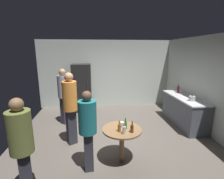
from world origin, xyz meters
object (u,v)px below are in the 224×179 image
object	(u,v)px
refrigerator	(82,88)
plastic_cup_white	(122,125)
wine_bottle_on_counter	(178,90)
person_in_gray_shirt	(64,92)
foreground_table	(122,133)
person_in_olive_shirt	(22,143)
beer_bottle_amber	(119,128)
person_in_teal_shirt	(88,125)
beer_bottle_clear	(124,130)
kettle	(192,98)
person_in_orange_shirt	(70,103)
beer_bottle_green	(125,125)
beer_bottle_brown	(132,128)

from	to	relation	value
refrigerator	plastic_cup_white	xyz separation A→B (m)	(1.01, -3.19, -0.11)
wine_bottle_on_counter	person_in_gray_shirt	size ratio (longest dim) A/B	0.18
wine_bottle_on_counter	person_in_gray_shirt	xyz separation A→B (m)	(-3.73, 0.02, 0.01)
foreground_table	person_in_olive_shirt	distance (m)	1.81
beer_bottle_amber	person_in_teal_shirt	xyz separation A→B (m)	(-0.61, -0.06, 0.10)
beer_bottle_clear	person_in_olive_shirt	distance (m)	1.71
person_in_olive_shirt	kettle	bearing A→B (deg)	1.50
kettle	plastic_cup_white	world-z (taller)	kettle
refrigerator	person_in_teal_shirt	size ratio (longest dim) A/B	1.14
person_in_olive_shirt	beer_bottle_amber	bearing A→B (deg)	-3.19
foreground_table	wine_bottle_on_counter	bearing A→B (deg)	42.53
kettle	person_in_teal_shirt	xyz separation A→B (m)	(-2.87, -1.33, -0.05)
person_in_olive_shirt	person_in_orange_shirt	bearing A→B (deg)	47.28
person_in_teal_shirt	person_in_gray_shirt	xyz separation A→B (m)	(-0.81, 2.25, 0.11)
beer_bottle_green	beer_bottle_clear	world-z (taller)	same
plastic_cup_white	person_in_olive_shirt	bearing A→B (deg)	-153.68
kettle	beer_bottle_brown	xyz separation A→B (m)	(-2.02, -1.33, -0.15)
refrigerator	person_in_teal_shirt	world-z (taller)	refrigerator
beer_bottle_brown	beer_bottle_clear	world-z (taller)	same
refrigerator	beer_bottle_brown	bearing A→B (deg)	-71.28
person_in_teal_shirt	person_in_olive_shirt	distance (m)	1.10
refrigerator	foreground_table	size ratio (longest dim) A/B	2.25
beer_bottle_amber	plastic_cup_white	size ratio (longest dim) A/B	2.09
kettle	plastic_cup_white	xyz separation A→B (m)	(-2.18, -1.09, -0.18)
plastic_cup_white	person_in_teal_shirt	size ratio (longest dim) A/B	0.07
refrigerator	beer_bottle_amber	distance (m)	3.51
refrigerator	person_in_orange_shirt	bearing A→B (deg)	-92.84
plastic_cup_white	kettle	bearing A→B (deg)	26.52
beer_bottle_green	person_in_teal_shirt	distance (m)	0.78
foreground_table	person_in_olive_shirt	size ratio (longest dim) A/B	0.49
refrigerator	wine_bottle_on_counter	xyz separation A→B (m)	(3.25, -1.21, 0.12)
beer_bottle_green	plastic_cup_white	xyz separation A→B (m)	(-0.06, 0.07, -0.03)
person_in_olive_shirt	person_in_orange_shirt	xyz separation A→B (m)	(0.50, 1.56, 0.09)
foreground_table	beer_bottle_brown	world-z (taller)	beer_bottle_brown
beer_bottle_clear	person_in_orange_shirt	world-z (taller)	person_in_orange_shirt
person_in_olive_shirt	beer_bottle_brown	bearing A→B (deg)	-7.50
refrigerator	beer_bottle_green	size ratio (longest dim) A/B	7.83
wine_bottle_on_counter	foreground_table	size ratio (longest dim) A/B	0.39
kettle	person_in_gray_shirt	size ratio (longest dim) A/B	0.14
foreground_table	person_in_gray_shirt	distance (m)	2.59
plastic_cup_white	person_in_orange_shirt	world-z (taller)	person_in_orange_shirt
person_in_orange_shirt	kettle	bearing A→B (deg)	66.77
beer_bottle_clear	person_in_teal_shirt	xyz separation A→B (m)	(-0.68, 0.05, 0.10)
beer_bottle_amber	beer_bottle_green	distance (m)	0.19
wine_bottle_on_counter	beer_bottle_brown	distance (m)	3.06
beer_bottle_brown	person_in_gray_shirt	bearing A→B (deg)	126.27
plastic_cup_white	person_in_olive_shirt	world-z (taller)	person_in_olive_shirt
beer_bottle_clear	person_in_olive_shirt	world-z (taller)	person_in_olive_shirt
person_in_teal_shirt	beer_bottle_amber	bearing A→B (deg)	0.36
person_in_olive_shirt	refrigerator	bearing A→B (deg)	56.22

